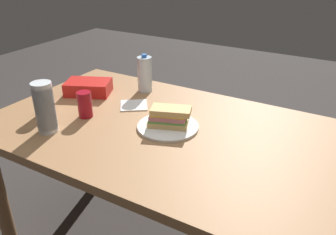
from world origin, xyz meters
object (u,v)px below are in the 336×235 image
at_px(paper_plate, 168,127).
at_px(chip_bag, 88,87).
at_px(dining_table, 188,150).
at_px(sandwich, 169,117).
at_px(soda_can_silver, 43,103).
at_px(plastic_cup_stack, 45,108).
at_px(soda_can_red, 85,104).
at_px(water_bottle_tall, 145,74).

bearing_deg(paper_plate, chip_bag, 167.30).
relative_size(dining_table, sandwich, 9.09).
distance_m(paper_plate, soda_can_silver, 0.59).
distance_m(dining_table, sandwich, 0.17).
bearing_deg(plastic_cup_stack, paper_plate, 33.40).
xyz_separation_m(sandwich, soda_can_red, (-0.39, -0.10, 0.01)).
bearing_deg(sandwich, paper_plate, -133.07).
relative_size(sandwich, chip_bag, 0.87).
height_order(soda_can_red, chip_bag, soda_can_red).
distance_m(plastic_cup_stack, soda_can_silver, 0.17).
bearing_deg(chip_bag, soda_can_silver, 65.94).
relative_size(soda_can_red, chip_bag, 0.53).
height_order(paper_plate, plastic_cup_stack, plastic_cup_stack).
height_order(paper_plate, soda_can_red, soda_can_red).
xyz_separation_m(paper_plate, chip_bag, (-0.56, 0.13, 0.03)).
xyz_separation_m(paper_plate, sandwich, (0.00, 0.00, 0.05)).
xyz_separation_m(sandwich, plastic_cup_stack, (-0.43, -0.29, 0.06)).
xyz_separation_m(dining_table, water_bottle_tall, (-0.43, 0.32, 0.17)).
height_order(water_bottle_tall, plastic_cup_stack, plastic_cup_stack).
relative_size(dining_table, chip_bag, 7.90).
distance_m(sandwich, water_bottle_tall, 0.45).
xyz_separation_m(dining_table, sandwich, (-0.10, 0.01, 0.13)).
height_order(sandwich, water_bottle_tall, water_bottle_tall).
bearing_deg(sandwich, soda_can_silver, -161.76).
bearing_deg(dining_table, chip_bag, 168.57).
bearing_deg(paper_plate, sandwich, 46.93).
bearing_deg(soda_can_red, soda_can_silver, -153.14).
distance_m(sandwich, soda_can_red, 0.40).
bearing_deg(chip_bag, water_bottle_tall, -167.19).
relative_size(soda_can_red, plastic_cup_stack, 0.55).
bearing_deg(soda_can_red, dining_table, 9.89).
relative_size(paper_plate, water_bottle_tall, 1.31).
xyz_separation_m(sandwich, soda_can_silver, (-0.57, -0.19, 0.01)).
height_order(dining_table, plastic_cup_stack, plastic_cup_stack).
bearing_deg(dining_table, water_bottle_tall, 143.44).
height_order(dining_table, chip_bag, chip_bag).
distance_m(dining_table, soda_can_red, 0.52).
bearing_deg(soda_can_silver, water_bottle_tall, 64.15).
xyz_separation_m(soda_can_red, water_bottle_tall, (0.06, 0.40, 0.03)).
distance_m(paper_plate, sandwich, 0.05).
xyz_separation_m(soda_can_red, soda_can_silver, (-0.18, -0.09, 0.00)).
height_order(dining_table, water_bottle_tall, water_bottle_tall).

